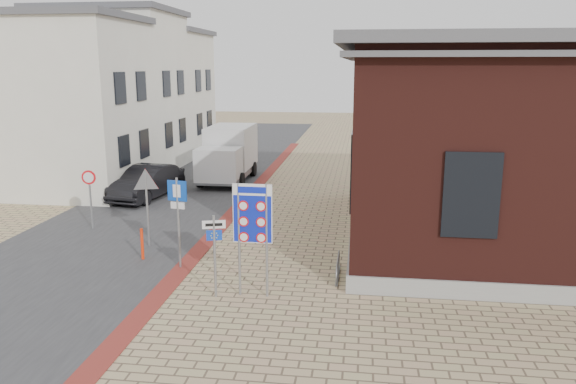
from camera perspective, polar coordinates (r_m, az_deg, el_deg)
The scene contains 16 objects.
ground at distance 14.86m, azimuth -5.81°, elevation -11.05°, with size 120.00×120.00×0.00m, color tan.
road_strip at distance 30.13m, azimuth -9.41°, elevation 1.15°, with size 7.00×60.00×0.02m, color #38383A.
curb_strip at distance 24.53m, azimuth -4.97°, elevation -1.37°, with size 0.60×40.00×0.02m, color maroon.
brick_building at distance 21.14m, azimuth 23.41°, elevation 4.93°, with size 13.00×13.00×6.80m.
townhouse_near at distance 29.02m, azimuth -22.03°, elevation 8.25°, with size 7.40×6.40×8.30m.
townhouse_mid at distance 34.34m, azimuth -17.14°, elevation 9.84°, with size 7.40×6.40×9.10m.
townhouse_far at distance 39.89m, azimuth -13.49°, elevation 9.80°, with size 7.40×6.40×8.30m.
bike_rack at distance 16.44m, azimuth 5.08°, elevation -7.65°, with size 0.08×1.80×0.60m.
sedan at distance 26.49m, azimuth -14.14°, elevation 0.97°, with size 1.59×4.56×1.50m, color black.
box_truck at distance 29.65m, azimuth -6.08°, elevation 3.91°, with size 2.35×5.42×2.83m.
border_sign at distance 14.49m, azimuth -3.62°, elevation -2.44°, with size 1.04×0.08×3.04m.
essen_sign at distance 14.73m, azimuth -7.48°, elevation -5.26°, with size 0.59×0.21×2.22m.
parking_sign at distance 16.87m, azimuth -11.14°, elevation -1.45°, with size 0.61×0.15×2.78m.
yield_sign at distance 19.12m, azimuth -14.21°, elevation 0.37°, with size 0.90×0.35×2.62m.
speed_sign at distance 21.90m, azimuth -19.48°, elevation 0.17°, with size 0.53×0.07×2.24m.
bollard at distance 18.22m, azimuth -14.59°, elevation -5.15°, with size 0.09×0.09×1.02m, color #FC330D.
Camera 1 is at (3.27, -13.20, 5.98)m, focal length 35.00 mm.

